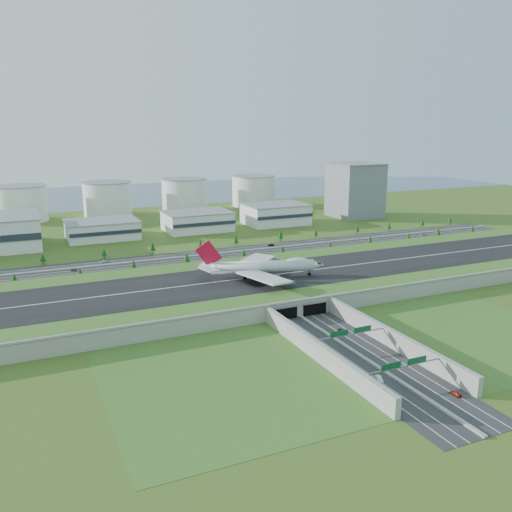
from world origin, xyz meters
name	(u,v)px	position (x,y,z in m)	size (l,w,h in m)	color
ground	(259,290)	(0.00, 0.00, 0.00)	(1200.00, 1200.00, 0.00)	#3B5C1C
airfield_deck	(259,283)	(0.00, -0.09, 4.12)	(520.00, 100.00, 9.20)	gray
underpass_road	(356,346)	(0.00, -99.42, 3.43)	(38.80, 120.40, 8.00)	#28282B
sign_gantry_near	(351,335)	(0.00, -95.04, 6.95)	(38.70, 0.70, 9.80)	gray
sign_gantry_far	(404,367)	(0.00, -130.04, 6.95)	(38.70, 0.70, 9.80)	gray
north_expressway	(206,255)	(0.00, 95.00, 0.06)	(560.00, 36.00, 0.12)	#28282B
tree_row	(224,247)	(15.15, 96.18, 4.67)	(501.02, 48.68, 8.38)	#3D2819
hangar_mid_a	(102,230)	(-60.00, 190.00, 7.50)	(58.00, 42.00, 15.00)	silver
hangar_mid_b	(197,221)	(25.00, 190.00, 8.50)	(58.00, 42.00, 17.00)	silver
hangar_mid_c	(276,214)	(105.00, 190.00, 9.50)	(58.00, 42.00, 19.00)	silver
office_tower	(355,190)	(200.00, 195.00, 27.50)	(46.00, 46.00, 55.00)	slate
fuel_tank_a	(21,204)	(-120.00, 310.00, 17.50)	(50.00, 50.00, 35.00)	silver
fuel_tank_b	(108,199)	(-35.00, 310.00, 17.50)	(50.00, 50.00, 35.00)	silver
fuel_tank_c	(185,195)	(50.00, 310.00, 17.50)	(50.00, 50.00, 35.00)	silver
fuel_tank_d	(253,191)	(135.00, 310.00, 17.50)	(50.00, 50.00, 35.00)	silver
bay_water	(114,195)	(0.00, 480.00, 0.03)	(1200.00, 260.00, 0.06)	#38506C
boeing_747	(262,266)	(1.22, -1.24, 14.60)	(73.48, 68.44, 23.39)	silver
car_0	(329,348)	(-8.56, -91.83, 0.86)	(1.75, 4.35, 1.48)	#9C9CA0
car_1	(379,379)	(-6.54, -124.24, 0.98)	(1.82, 5.23, 1.72)	white
car_2	(341,330)	(7.95, -75.81, 0.81)	(2.30, 4.99, 1.39)	#0C173F
car_3	(456,393)	(11.68, -145.06, 0.84)	(2.02, 4.97, 1.44)	maroon
car_4	(74,270)	(-94.74, 89.55, 0.83)	(1.68, 4.17, 1.42)	#4F5053
car_5	(271,245)	(57.88, 102.98, 0.97)	(1.80, 5.17, 1.70)	black
car_6	(423,234)	(198.77, 86.47, 0.81)	(2.29, 4.96, 1.38)	silver
car_7	(103,262)	(-73.11, 103.87, 0.81)	(1.92, 4.73, 1.37)	white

